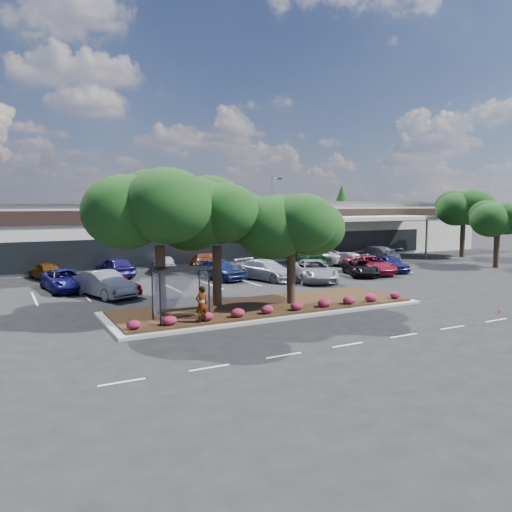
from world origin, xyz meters
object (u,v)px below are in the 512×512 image
survey_stake (499,316)px  car_0 (65,280)px  car_1 (110,283)px  light_pole (273,222)px

survey_stake → car_0: size_ratio=0.18×
car_1 → car_0: bearing=100.3°
light_pole → car_0: (-23.60, -12.23, -3.21)m
survey_stake → car_0: car_0 is taller
light_pole → survey_stake: bearing=-100.9°
survey_stake → car_1: (-14.88, 17.50, 0.23)m
survey_stake → car_1: size_ratio=0.19×
light_pole → car_0: light_pole is taller
car_0 → light_pole: bearing=21.1°
light_pole → car_1: light_pole is taller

